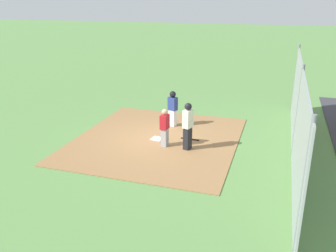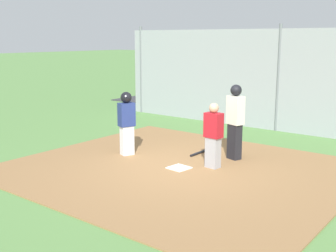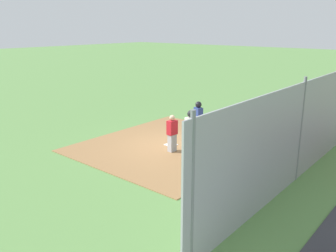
# 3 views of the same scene
# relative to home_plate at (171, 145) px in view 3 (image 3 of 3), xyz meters

# --- Properties ---
(ground_plane) EXTENTS (140.00, 140.00, 0.00)m
(ground_plane) POSITION_rel_home_plate_xyz_m (0.00, 0.00, -0.04)
(ground_plane) COLOR #5B8947
(dirt_infield) EXTENTS (7.20, 6.40, 0.03)m
(dirt_infield) POSITION_rel_home_plate_xyz_m (0.00, 0.00, -0.03)
(dirt_infield) COLOR olive
(dirt_infield) RESTS_ON ground_plane
(home_plate) EXTENTS (0.49, 0.49, 0.02)m
(home_plate) POSITION_rel_home_plate_xyz_m (0.00, 0.00, 0.00)
(home_plate) COLOR white
(home_plate) RESTS_ON dirt_infield
(catcher) EXTENTS (0.40, 0.29, 1.48)m
(catcher) POSITION_rel_home_plate_xyz_m (-0.56, -0.52, 0.75)
(catcher) COLOR #9E9EA3
(catcher) RESTS_ON dirt_infield
(umpire) EXTENTS (0.44, 0.37, 1.81)m
(umpire) POSITION_rel_home_plate_xyz_m (-0.60, -1.44, 0.95)
(umpire) COLOR black
(umpire) RESTS_ON dirt_infield
(runner) EXTENTS (0.38, 0.45, 1.59)m
(runner) POSITION_rel_home_plate_xyz_m (1.73, -0.14, 0.89)
(runner) COLOR silver
(runner) RESTS_ON dirt_infield
(baseball_bat) EXTENTS (0.07, 0.75, 0.06)m
(baseball_bat) POSITION_rel_home_plate_xyz_m (0.32, -1.31, 0.02)
(baseball_bat) COLOR black
(baseball_bat) RESTS_ON dirt_infield
(backstop_fence) EXTENTS (12.00, 0.10, 3.35)m
(backstop_fence) POSITION_rel_home_plate_xyz_m (0.00, -5.23, 1.56)
(backstop_fence) COLOR #93999E
(backstop_fence) RESTS_ON ground_plane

